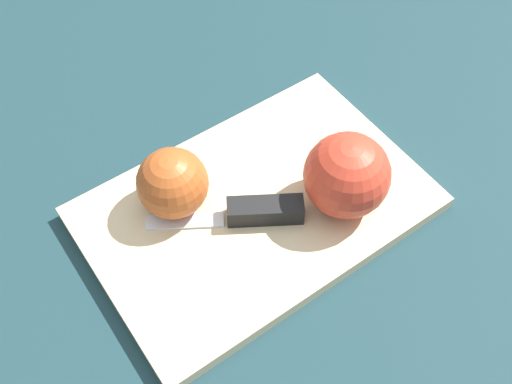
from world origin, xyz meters
TOP-DOWN VIEW (x-y plane):
  - ground_plane at (0.00, 0.00)m, footprint 4.00×4.00m
  - cutting_board at (0.00, 0.00)m, footprint 0.36×0.26m
  - apple_half_left at (-0.08, 0.04)m, footprint 0.08×0.08m
  - apple_half_right at (0.07, -0.04)m, footprint 0.07×0.07m
  - knife at (0.01, 0.02)m, footprint 0.15×0.09m

SIDE VIEW (x-z plane):
  - ground_plane at x=0.00m, z-range 0.00..0.00m
  - cutting_board at x=0.00m, z-range 0.00..0.02m
  - knife at x=0.01m, z-range 0.02..0.04m
  - apple_half_right at x=0.07m, z-range 0.02..0.09m
  - apple_half_left at x=-0.08m, z-range 0.02..0.10m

